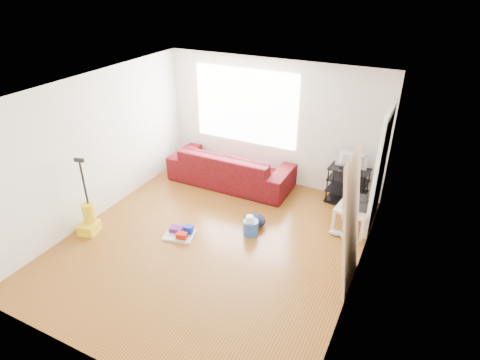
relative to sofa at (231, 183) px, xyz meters
The scene contains 13 objects.
room 2.31m from the sofa, 67.82° to the right, with size 4.51×5.01×2.51m.
sofa is the anchor object (origin of this frame).
tv_stand 2.36m from the sofa, ahead, with size 0.75×0.47×0.72m.
tv 2.49m from the sofa, ahead, with size 0.57×0.07×0.33m, color black.
side_table 2.70m from the sofa, 11.98° to the right, with size 0.61×0.61×0.44m.
printer 2.72m from the sofa, 11.98° to the right, with size 0.43×0.36×0.20m.
bucket 1.83m from the sofa, 52.02° to the right, with size 0.26×0.26×0.26m, color #2651B4.
toilet_paper 1.86m from the sofa, 52.85° to the right, with size 0.13×0.13×0.11m, color white.
cleaning_tray 2.02m from the sofa, 87.10° to the right, with size 0.57×0.50×0.18m.
backpack 1.60m from the sofa, 47.78° to the right, with size 0.40×0.32×0.22m, color black.
sneakers 2.66m from the sofa, 19.26° to the right, with size 0.44×0.22×0.10m.
vacuum 2.93m from the sofa, 117.33° to the right, with size 0.35×0.38×1.35m.
door_panel 3.39m from the sofa, 34.60° to the right, with size 0.04×0.79×1.98m, color tan.
Camera 1 is at (2.76, -4.53, 3.99)m, focal length 30.00 mm.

